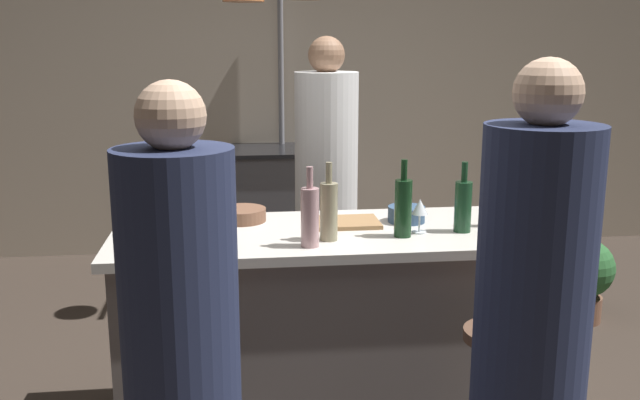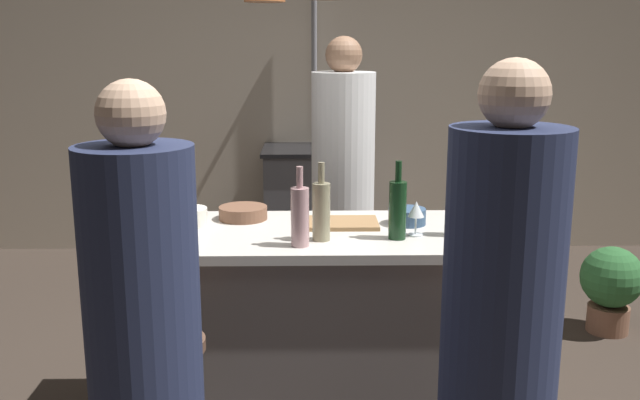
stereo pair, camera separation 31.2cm
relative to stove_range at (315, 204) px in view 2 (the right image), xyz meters
name	(u,v)px [view 2 (the right image)]	position (x,y,z in m)	size (l,w,h in m)	color
back_wall	(314,91)	(0.00, 0.40, 0.85)	(6.40, 0.16, 2.60)	#BCAD99
kitchen_island	(321,328)	(0.00, -2.45, 0.01)	(1.80, 0.72, 0.90)	slate
stove_range	(315,204)	(0.00, 0.00, 0.00)	(0.80, 0.64, 0.89)	#47474C
chef	(343,198)	(0.15, -1.36, 0.35)	(0.36, 0.36, 1.72)	white
guest_left	(146,370)	(-0.54, -3.42, 0.29)	(0.34, 0.34, 1.59)	#262D4C
guest_right	(498,359)	(0.51, -3.42, 0.32)	(0.35, 0.35, 1.65)	#262D4C
overhead_pot_rack	(306,47)	(-0.06, -0.51, 1.21)	(0.59, 1.56, 2.17)	gray
potted_plant	(611,284)	(1.73, -1.46, -0.15)	(0.36, 0.36, 0.52)	brown
cutting_board	(341,223)	(0.09, -2.36, 0.46)	(0.32, 0.22, 0.02)	#997047
pepper_mill	(488,207)	(0.71, -2.46, 0.56)	(0.05, 0.05, 0.21)	#382319
wine_bottle_white	(320,210)	(0.00, -2.60, 0.58)	(0.07, 0.07, 0.32)	gray
wine_bottle_red	(398,209)	(0.31, -2.58, 0.58)	(0.07, 0.07, 0.32)	#143319
wine_bottle_green	(461,209)	(0.58, -2.54, 0.57)	(0.07, 0.07, 0.30)	#193D23
wine_bottle_rose	(300,215)	(-0.09, -2.68, 0.58)	(0.07, 0.07, 0.32)	#B78C8E
wine_glass_near_left_guest	(416,211)	(0.39, -2.54, 0.56)	(0.07, 0.07, 0.15)	silver
wine_glass_near_right_guest	(514,213)	(0.79, -2.58, 0.56)	(0.07, 0.07, 0.15)	silver
mixing_bowl_blue	(407,216)	(0.38, -2.35, 0.49)	(0.17, 0.17, 0.07)	#334C6B
mixing_bowl_ceramic	(189,217)	(-0.58, -2.36, 0.49)	(0.16, 0.16, 0.08)	silver
mixing_bowl_wooden	(243,213)	(-0.35, -2.24, 0.48)	(0.22, 0.22, 0.06)	brown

